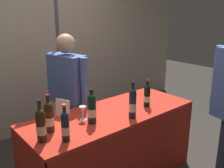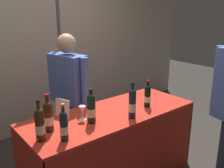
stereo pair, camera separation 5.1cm
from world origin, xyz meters
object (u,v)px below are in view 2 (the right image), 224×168
at_px(display_bottle_0, 64,125).
at_px(vendor_presenter, 69,88).
at_px(featured_wine_bottle, 48,116).
at_px(tasting_table, 112,134).
at_px(wine_glass_near_vendor, 82,110).
at_px(booth_signpost, 60,48).

height_order(display_bottle_0, vendor_presenter, vendor_presenter).
height_order(featured_wine_bottle, vendor_presenter, vendor_presenter).
distance_m(tasting_table, wine_glass_near_vendor, 0.48).
relative_size(tasting_table, wine_glass_near_vendor, 13.43).
xyz_separation_m(tasting_table, featured_wine_bottle, (-0.68, 0.02, 0.39)).
height_order(featured_wine_bottle, display_bottle_0, featured_wine_bottle).
bearing_deg(tasting_table, booth_signpost, 91.27).
height_order(tasting_table, featured_wine_bottle, featured_wine_bottle).
distance_m(featured_wine_bottle, display_bottle_0, 0.23).
bearing_deg(vendor_presenter, booth_signpost, 151.26).
xyz_separation_m(display_bottle_0, wine_glass_near_vendor, (0.33, 0.25, -0.03)).
xyz_separation_m(featured_wine_bottle, booth_signpost, (0.66, 1.00, 0.41)).
bearing_deg(featured_wine_bottle, booth_signpost, 56.60).
distance_m(display_bottle_0, wine_glass_near_vendor, 0.41).
relative_size(tasting_table, booth_signpost, 0.81).
distance_m(wine_glass_near_vendor, vendor_presenter, 0.59).
xyz_separation_m(featured_wine_bottle, vendor_presenter, (0.53, 0.59, -0.01)).
bearing_deg(featured_wine_bottle, wine_glass_near_vendor, 3.41).
bearing_deg(tasting_table, featured_wine_bottle, 178.43).
distance_m(tasting_table, featured_wine_bottle, 0.78).
bearing_deg(wine_glass_near_vendor, tasting_table, -6.88).
xyz_separation_m(wine_glass_near_vendor, vendor_presenter, (0.18, 0.57, 0.04)).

